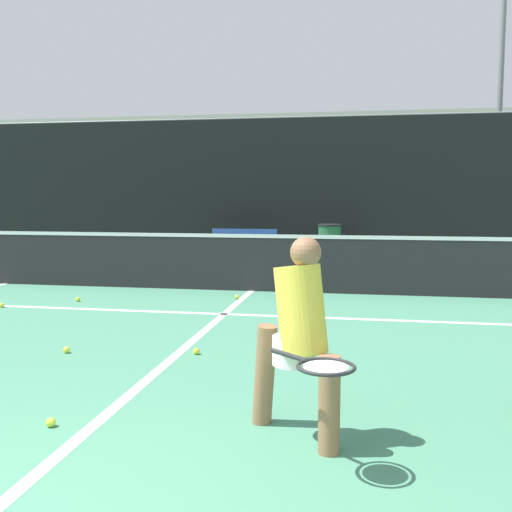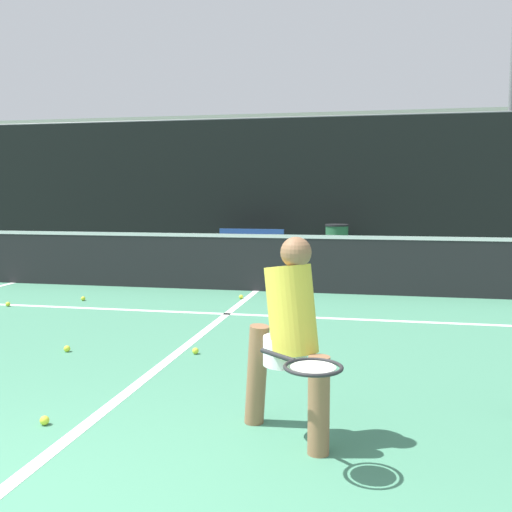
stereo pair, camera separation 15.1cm
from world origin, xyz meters
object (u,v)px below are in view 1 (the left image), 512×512
Objects in this scene: player_practicing at (299,332)px; courtside_bench at (243,248)px; parked_car at (457,229)px; trash_bin at (329,247)px.

player_practicing is 0.95× the size of courtside_bench.
player_practicing is at bearing -102.18° from parked_car.
parked_car is (2.98, 13.80, -0.09)m from player_practicing.
player_practicing is 1.38× the size of trash_bin.
courtside_bench is 1.46× the size of trash_bin.
trash_bin is (1.82, 0.19, 0.03)m from courtside_bench.
player_practicing reaches higher than trash_bin.
courtside_bench is 1.83m from trash_bin.
trash_bin is (-0.32, 8.89, -0.23)m from player_practicing.
parked_car is at bearing 56.11° from trash_bin.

